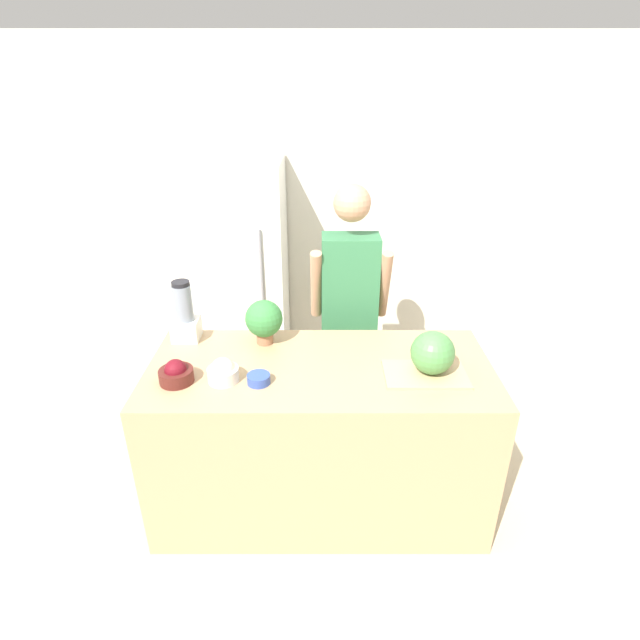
{
  "coord_description": "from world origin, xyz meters",
  "views": [
    {
      "loc": [
        0.0,
        -1.85,
        2.31
      ],
      "look_at": [
        0.0,
        0.45,
        1.18
      ],
      "focal_mm": 28.0,
      "sensor_mm": 36.0,
      "label": 1
    }
  ],
  "objects_px": {
    "watermelon": "(433,353)",
    "potted_plant": "(264,320)",
    "bowl_cherries": "(176,373)",
    "bowl_cream": "(223,372)",
    "refrigerator": "(240,279)",
    "blender": "(185,316)",
    "bowl_small_blue": "(259,379)",
    "person": "(349,312)"
  },
  "relations": [
    {
      "from": "bowl_cherries",
      "to": "refrigerator",
      "type": "bearing_deg",
      "value": 86.35
    },
    {
      "from": "person",
      "to": "bowl_cream",
      "type": "bearing_deg",
      "value": -128.83
    },
    {
      "from": "person",
      "to": "bowl_small_blue",
      "type": "xyz_separation_m",
      "value": [
        -0.5,
        -0.86,
        0.04
      ]
    },
    {
      "from": "potted_plant",
      "to": "person",
      "type": "bearing_deg",
      "value": 41.24
    },
    {
      "from": "blender",
      "to": "watermelon",
      "type": "bearing_deg",
      "value": -16.03
    },
    {
      "from": "watermelon",
      "to": "blender",
      "type": "relative_size",
      "value": 0.63
    },
    {
      "from": "watermelon",
      "to": "bowl_cream",
      "type": "bearing_deg",
      "value": -176.61
    },
    {
      "from": "person",
      "to": "potted_plant",
      "type": "xyz_separation_m",
      "value": [
        -0.51,
        -0.44,
        0.16
      ]
    },
    {
      "from": "watermelon",
      "to": "potted_plant",
      "type": "xyz_separation_m",
      "value": [
        -0.88,
        0.33,
        0.02
      ]
    },
    {
      "from": "watermelon",
      "to": "bowl_small_blue",
      "type": "distance_m",
      "value": 0.88
    },
    {
      "from": "potted_plant",
      "to": "blender",
      "type": "bearing_deg",
      "value": 173.55
    },
    {
      "from": "watermelon",
      "to": "bowl_cherries",
      "type": "height_order",
      "value": "watermelon"
    },
    {
      "from": "person",
      "to": "bowl_cherries",
      "type": "relative_size",
      "value": 10.17
    },
    {
      "from": "watermelon",
      "to": "bowl_cream",
      "type": "height_order",
      "value": "watermelon"
    },
    {
      "from": "person",
      "to": "bowl_small_blue",
      "type": "relative_size",
      "value": 15.07
    },
    {
      "from": "bowl_small_blue",
      "to": "bowl_cherries",
      "type": "bearing_deg",
      "value": 178.1
    },
    {
      "from": "bowl_cherries",
      "to": "bowl_cream",
      "type": "xyz_separation_m",
      "value": [
        0.23,
        0.01,
        0.0
      ]
    },
    {
      "from": "bowl_cream",
      "to": "potted_plant",
      "type": "distance_m",
      "value": 0.44
    },
    {
      "from": "bowl_cream",
      "to": "blender",
      "type": "height_order",
      "value": "blender"
    },
    {
      "from": "potted_plant",
      "to": "bowl_cherries",
      "type": "bearing_deg",
      "value": -134.77
    },
    {
      "from": "refrigerator",
      "to": "bowl_cherries",
      "type": "bearing_deg",
      "value": -93.65
    },
    {
      "from": "bowl_cherries",
      "to": "bowl_small_blue",
      "type": "height_order",
      "value": "bowl_cherries"
    },
    {
      "from": "refrigerator",
      "to": "bowl_cream",
      "type": "bearing_deg",
      "value": -84.77
    },
    {
      "from": "refrigerator",
      "to": "bowl_cherries",
      "type": "distance_m",
      "value": 1.51
    },
    {
      "from": "bowl_cream",
      "to": "bowl_small_blue",
      "type": "xyz_separation_m",
      "value": [
        0.18,
        -0.02,
        -0.03
      ]
    },
    {
      "from": "person",
      "to": "bowl_small_blue",
      "type": "height_order",
      "value": "person"
    },
    {
      "from": "person",
      "to": "blender",
      "type": "xyz_separation_m",
      "value": [
        -0.96,
        -0.39,
        0.16
      ]
    },
    {
      "from": "person",
      "to": "bowl_cream",
      "type": "xyz_separation_m",
      "value": [
        -0.68,
        -0.84,
        0.07
      ]
    },
    {
      "from": "refrigerator",
      "to": "bowl_cream",
      "type": "height_order",
      "value": "refrigerator"
    },
    {
      "from": "bowl_cherries",
      "to": "potted_plant",
      "type": "bearing_deg",
      "value": 45.23
    },
    {
      "from": "refrigerator",
      "to": "watermelon",
      "type": "relative_size",
      "value": 8.0
    },
    {
      "from": "bowl_cherries",
      "to": "blender",
      "type": "bearing_deg",
      "value": 97.1
    },
    {
      "from": "bowl_cherries",
      "to": "potted_plant",
      "type": "height_order",
      "value": "potted_plant"
    },
    {
      "from": "blender",
      "to": "potted_plant",
      "type": "bearing_deg",
      "value": -6.45
    },
    {
      "from": "refrigerator",
      "to": "watermelon",
      "type": "distance_m",
      "value": 1.87
    },
    {
      "from": "bowl_cherries",
      "to": "bowl_small_blue",
      "type": "distance_m",
      "value": 0.41
    },
    {
      "from": "refrigerator",
      "to": "watermelon",
      "type": "bearing_deg",
      "value": -50.26
    },
    {
      "from": "bowl_cherries",
      "to": "blender",
      "type": "height_order",
      "value": "blender"
    },
    {
      "from": "potted_plant",
      "to": "bowl_cream",
      "type": "bearing_deg",
      "value": -113.21
    },
    {
      "from": "bowl_small_blue",
      "to": "watermelon",
      "type": "bearing_deg",
      "value": 5.59
    },
    {
      "from": "bowl_cream",
      "to": "refrigerator",
      "type": "bearing_deg",
      "value": 95.23
    },
    {
      "from": "bowl_small_blue",
      "to": "blender",
      "type": "height_order",
      "value": "blender"
    }
  ]
}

